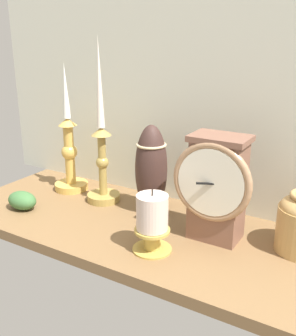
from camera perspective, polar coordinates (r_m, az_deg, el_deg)
The scene contains 8 objects.
ground_plane at distance 91.54cm, azimuth 0.93°, elevation -9.22°, with size 100.00×36.00×2.40cm, color brown.
back_wall at distance 97.69cm, azimuth 6.67°, elevation 13.21°, with size 120.00×2.00×65.00cm, color silver.
mantel_clock at distance 83.25cm, azimuth 9.54°, elevation -2.60°, with size 16.51×9.84×22.28cm.
candlestick_tall_left at distance 111.39cm, azimuth -10.99°, elevation 2.11°, with size 9.10×9.10×34.28cm.
candlestick_tall_center at distance 101.70cm, azimuth -6.49°, elevation 2.07°, with size 8.44×8.44×40.88cm.
pillar_candle_front at distance 80.01cm, azimuth 0.59°, elevation -7.50°, with size 7.92×7.92×13.02cm.
tall_ceramic_vase at distance 95.59cm, azimuth 0.45°, elevation -0.09°, with size 7.67×7.67×21.44cm.
ivy_sprig at distance 104.42cm, azimuth -17.28°, elevation -4.37°, with size 7.83×5.48×4.46cm.
Camera 1 is at (40.60, -69.86, 41.82)cm, focal length 43.34 mm.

